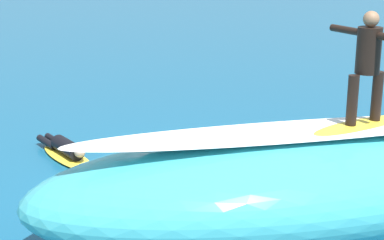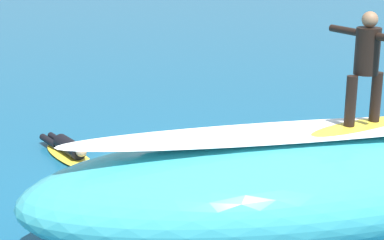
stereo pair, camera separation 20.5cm
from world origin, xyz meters
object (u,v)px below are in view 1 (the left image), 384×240
at_px(surfboard_riding, 363,126).
at_px(surfer_paddling, 65,146).
at_px(surfer_riding, 368,59).
at_px(surfboard_paddling, 68,157).

bearing_deg(surfboard_riding, surfer_paddling, -63.00).
bearing_deg(surfboard_riding, surfer_riding, -5.25).
xyz_separation_m(surfboard_paddling, surfer_paddling, (0.03, -0.14, 0.19)).
bearing_deg(surfer_riding, surfboard_riding, 174.75).
distance_m(surfer_riding, surfer_paddling, 6.40).
bearing_deg(surfer_riding, surfboard_paddling, -62.51).
bearing_deg(surfer_riding, surfer_paddling, -63.00).
height_order(surfboard_paddling, surfer_paddling, surfer_paddling).
bearing_deg(surfboard_paddling, surfer_riding, 21.56).
xyz_separation_m(surfer_riding, surfer_paddling, (3.17, -5.02, -2.39)).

